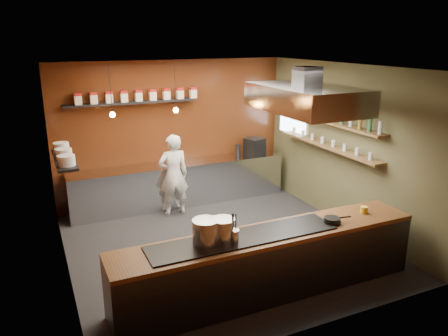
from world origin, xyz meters
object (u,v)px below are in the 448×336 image
stockpot_small (223,230)px  espresso_machine (255,146)px  stockpot_large (206,232)px  extractor_hood (306,98)px  chef (173,175)px

stockpot_small → espresso_machine: size_ratio=0.83×
stockpot_large → espresso_machine: espresso_machine is taller
stockpot_large → espresso_machine: 4.58m
espresso_machine → stockpot_small: bearing=-143.3°
extractor_hood → chef: (-1.60, 2.08, -1.68)m
stockpot_large → stockpot_small: size_ratio=1.08×
stockpot_large → chef: bearing=79.0°
extractor_hood → chef: bearing=127.6°
extractor_hood → stockpot_small: 2.71m
extractor_hood → stockpot_small: size_ratio=6.37×
extractor_hood → stockpot_large: 2.89m
extractor_hood → espresso_machine: 2.92m
espresso_machine → chef: bearing=172.3°
chef → stockpot_small: bearing=85.4°
stockpot_large → stockpot_small: 0.24m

